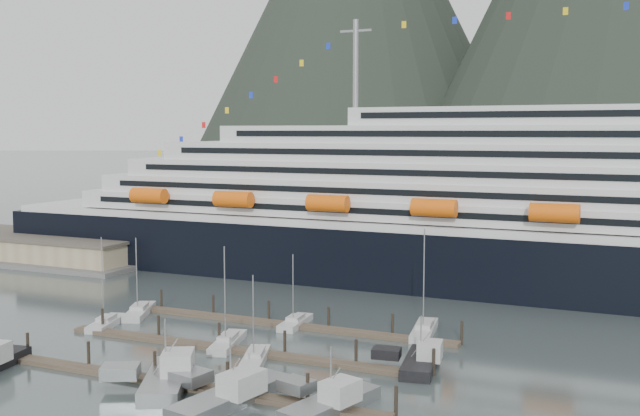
# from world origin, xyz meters

# --- Properties ---
(ground) EXTENTS (1600.00, 1600.00, 0.00)m
(ground) POSITION_xyz_m (0.00, 0.00, 0.00)
(ground) COLOR #465152
(ground) RESTS_ON ground
(cruise_ship) EXTENTS (210.00, 30.40, 50.30)m
(cruise_ship) POSITION_xyz_m (30.03, 54.94, 12.04)
(cruise_ship) COLOR black
(cruise_ship) RESTS_ON ground
(warehouse) EXTENTS (46.00, 20.00, 5.80)m
(warehouse) POSITION_xyz_m (-72.00, 42.00, 2.25)
(warehouse) COLOR #595956
(warehouse) RESTS_ON ground
(dock_near) EXTENTS (48.18, 2.28, 3.20)m
(dock_near) POSITION_xyz_m (-4.93, -9.95, 0.31)
(dock_near) COLOR #483A2E
(dock_near) RESTS_ON ground
(dock_mid) EXTENTS (48.18, 2.28, 3.20)m
(dock_mid) POSITION_xyz_m (-4.93, 3.05, 0.31)
(dock_mid) COLOR #483A2E
(dock_mid) RESTS_ON ground
(dock_far) EXTENTS (48.18, 2.28, 3.20)m
(dock_far) POSITION_xyz_m (-4.93, 16.05, 0.31)
(dock_far) COLOR #483A2E
(dock_far) RESTS_ON ground
(sailboat_a) EXTENTS (4.58, 8.69, 12.73)m
(sailboat_a) POSITION_xyz_m (-27.00, 6.03, 0.41)
(sailboat_a) COLOR #B2B2B2
(sailboat_a) RESTS_ON ground
(sailboat_b) EXTENTS (4.72, 9.69, 12.99)m
(sailboat_b) POSITION_xyz_m (-7.21, 4.76, 0.41)
(sailboat_b) COLOR #B2B2B2
(sailboat_b) RESTS_ON ground
(sailboat_c) EXTENTS (5.16, 9.04, 10.75)m
(sailboat_c) POSITION_xyz_m (-0.93, 0.32, 0.39)
(sailboat_c) COLOR #B2B2B2
(sailboat_c) RESTS_ON ground
(sailboat_e) EXTENTS (6.24, 10.05, 11.81)m
(sailboat_e) POSITION_xyz_m (-26.94, 13.11, 0.40)
(sailboat_e) COLOR #B2B2B2
(sailboat_e) RESTS_ON ground
(sailboat_f) EXTENTS (3.10, 8.30, 10.34)m
(sailboat_f) POSITION_xyz_m (-3.78, 16.78, 0.39)
(sailboat_f) COLOR #B2B2B2
(sailboat_f) RESTS_ON ground
(sailboat_g) EXTENTS (4.15, 10.66, 14.43)m
(sailboat_g) POSITION_xyz_m (13.37, 19.99, 0.42)
(sailboat_g) COLOR #B2B2B2
(sailboat_g) RESTS_ON ground
(trawler_b) EXTENTS (10.99, 12.72, 7.99)m
(trawler_b) POSITION_xyz_m (-5.41, -10.78, 0.98)
(trawler_b) COLOR gray
(trawler_b) RESTS_ON ground
(trawler_c) EXTENTS (10.59, 14.77, 7.32)m
(trawler_c) POSITION_xyz_m (3.07, -12.00, 0.92)
(trawler_c) COLOR gray
(trawler_c) RESTS_ON ground
(trawler_d) EXTENTS (9.38, 12.00, 6.83)m
(trawler_d) POSITION_xyz_m (12.73, -9.83, 0.88)
(trawler_d) COLOR gray
(trawler_d) RESTS_ON ground
(trawler_e) EXTENTS (8.07, 10.57, 6.59)m
(trawler_e) POSITION_xyz_m (16.90, 5.91, 0.86)
(trawler_e) COLOR black
(trawler_e) RESTS_ON ground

